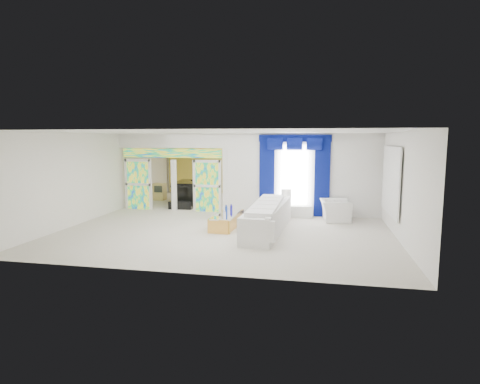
% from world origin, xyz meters
% --- Properties ---
extents(floor, '(12.00, 12.00, 0.00)m').
position_xyz_m(floor, '(0.00, 0.00, 0.00)').
color(floor, '#B7AF9E').
rests_on(floor, ground).
extents(dividing_wall, '(5.70, 0.18, 3.00)m').
position_xyz_m(dividing_wall, '(2.15, 1.00, 1.50)').
color(dividing_wall, white).
rests_on(dividing_wall, ground).
extents(dividing_header, '(4.30, 0.18, 0.55)m').
position_xyz_m(dividing_header, '(-2.85, 1.00, 2.73)').
color(dividing_header, white).
rests_on(dividing_header, dividing_wall).
extents(stained_panel_left, '(0.95, 0.04, 2.00)m').
position_xyz_m(stained_panel_left, '(-4.28, 1.00, 1.00)').
color(stained_panel_left, '#994C3F').
rests_on(stained_panel_left, ground).
extents(stained_panel_right, '(0.95, 0.04, 2.00)m').
position_xyz_m(stained_panel_right, '(-1.42, 1.00, 1.00)').
color(stained_panel_right, '#994C3F').
rests_on(stained_panel_right, ground).
extents(stained_transom, '(4.00, 0.05, 0.35)m').
position_xyz_m(stained_transom, '(-2.85, 1.00, 2.25)').
color(stained_transom, '#994C3F').
rests_on(stained_transom, dividing_header).
extents(window_pane, '(1.00, 0.02, 2.30)m').
position_xyz_m(window_pane, '(1.90, 0.90, 1.45)').
color(window_pane, white).
rests_on(window_pane, dividing_wall).
extents(blue_drape_left, '(0.55, 0.10, 2.80)m').
position_xyz_m(blue_drape_left, '(0.90, 0.87, 1.40)').
color(blue_drape_left, '#031041').
rests_on(blue_drape_left, ground).
extents(blue_drape_right, '(0.55, 0.10, 2.80)m').
position_xyz_m(blue_drape_right, '(2.90, 0.87, 1.40)').
color(blue_drape_right, '#031041').
rests_on(blue_drape_right, ground).
extents(blue_pelmet, '(2.60, 0.12, 0.25)m').
position_xyz_m(blue_pelmet, '(1.90, 0.87, 2.82)').
color(blue_pelmet, '#031041').
rests_on(blue_pelmet, dividing_wall).
extents(wall_mirror, '(0.04, 2.70, 1.90)m').
position_xyz_m(wall_mirror, '(4.94, -1.00, 1.55)').
color(wall_mirror, white).
rests_on(wall_mirror, ground).
extents(gold_curtains, '(9.70, 0.12, 2.90)m').
position_xyz_m(gold_curtains, '(0.00, 5.90, 1.50)').
color(gold_curtains, gold).
rests_on(gold_curtains, ground).
extents(white_sofa, '(1.10, 4.08, 0.77)m').
position_xyz_m(white_sofa, '(1.29, -1.84, 0.38)').
color(white_sofa, silver).
rests_on(white_sofa, ground).
extents(coffee_table, '(0.75, 1.95, 0.43)m').
position_xyz_m(coffee_table, '(-0.06, -1.54, 0.21)').
color(coffee_table, gold).
rests_on(coffee_table, ground).
extents(console_table, '(1.27, 0.47, 0.42)m').
position_xyz_m(console_table, '(1.95, 0.59, 0.21)').
color(console_table, white).
rests_on(console_table, ground).
extents(table_lamp, '(0.36, 0.36, 0.58)m').
position_xyz_m(table_lamp, '(1.65, 0.59, 0.71)').
color(table_lamp, white).
rests_on(table_lamp, console_table).
extents(armchair, '(1.07, 1.19, 0.72)m').
position_xyz_m(armchair, '(3.36, 0.17, 0.36)').
color(armchair, silver).
rests_on(armchair, ground).
extents(grand_piano, '(1.57, 1.98, 0.95)m').
position_xyz_m(grand_piano, '(-2.64, 2.95, 0.47)').
color(grand_piano, black).
rests_on(grand_piano, ground).
extents(piano_bench, '(0.96, 0.43, 0.31)m').
position_xyz_m(piano_bench, '(-2.64, 1.35, 0.16)').
color(piano_bench, black).
rests_on(piano_bench, ground).
extents(tv_console, '(0.54, 0.49, 0.77)m').
position_xyz_m(tv_console, '(-4.41, 3.43, 0.38)').
color(tv_console, tan).
rests_on(tv_console, ground).
extents(chandelier, '(0.60, 0.60, 0.60)m').
position_xyz_m(chandelier, '(-2.30, 3.40, 2.65)').
color(chandelier, gold).
rests_on(chandelier, ceiling).
extents(decanters, '(0.15, 0.99, 0.25)m').
position_xyz_m(decanters, '(-0.07, -1.45, 0.51)').
color(decanters, navy).
rests_on(decanters, coffee_table).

